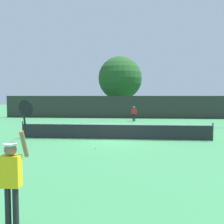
{
  "coord_description": "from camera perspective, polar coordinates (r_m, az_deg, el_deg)",
  "views": [
    {
      "loc": [
        1.18,
        -15.61,
        2.66
      ],
      "look_at": [
        -0.37,
        2.38,
        1.53
      ],
      "focal_mm": 41.64,
      "sensor_mm": 36.0,
      "label": 1
    }
  ],
  "objects": [
    {
      "name": "parked_car_near",
      "position": [
        39.12,
        -8.13,
        0.79
      ],
      "size": [
        2.31,
        4.37,
        1.69
      ],
      "rotation": [
        0.0,
        0.0,
        -0.1
      ],
      "color": "navy",
      "rests_on": "ground"
    },
    {
      "name": "ground_plane",
      "position": [
        15.87,
        0.61,
        -6.07
      ],
      "size": [
        120.0,
        120.0,
        0.0
      ],
      "primitive_type": "plane",
      "color": "#387F4C"
    },
    {
      "name": "large_tree",
      "position": [
        36.48,
        1.78,
        7.4
      ],
      "size": [
        6.07,
        6.07,
        8.14
      ],
      "color": "brown",
      "rests_on": "ground"
    },
    {
      "name": "player_serving",
      "position": [
        5.63,
        -21.14,
        -12.25
      ],
      "size": [
        0.67,
        0.4,
        2.59
      ],
      "color": "yellow",
      "rests_on": "ground"
    },
    {
      "name": "tennis_net",
      "position": [
        15.8,
        0.61,
        -4.24
      ],
      "size": [
        11.65,
        0.08,
        1.07
      ],
      "color": "#232328",
      "rests_on": "ground"
    },
    {
      "name": "parked_car_mid",
      "position": [
        39.78,
        12.24,
        0.79
      ],
      "size": [
        2.26,
        4.35,
        1.69
      ],
      "rotation": [
        0.0,
        0.0,
        -0.09
      ],
      "color": "navy",
      "rests_on": "ground"
    },
    {
      "name": "player_receiving",
      "position": [
        27.09,
        4.83,
        -0.09
      ],
      "size": [
        0.57,
        0.23,
        1.54
      ],
      "rotation": [
        0.0,
        0.0,
        3.14
      ],
      "color": "red",
      "rests_on": "ground"
    },
    {
      "name": "parked_car_far",
      "position": [
        40.43,
        18.09,
        0.74
      ],
      "size": [
        2.36,
        4.39,
        1.69
      ],
      "rotation": [
        0.0,
        0.0,
        0.11
      ],
      "color": "red",
      "rests_on": "ground"
    },
    {
      "name": "perimeter_fence",
      "position": [
        30.85,
        2.74,
        1.1
      ],
      "size": [
        29.02,
        0.12,
        2.65
      ],
      "primitive_type": "cube",
      "color": "#2D332D",
      "rests_on": "ground"
    },
    {
      "name": "tennis_ball",
      "position": [
        13.24,
        -3.54,
        -7.87
      ],
      "size": [
        0.07,
        0.07,
        0.07
      ],
      "primitive_type": "sphere",
      "color": "#CCE033",
      "rests_on": "ground"
    }
  ]
}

